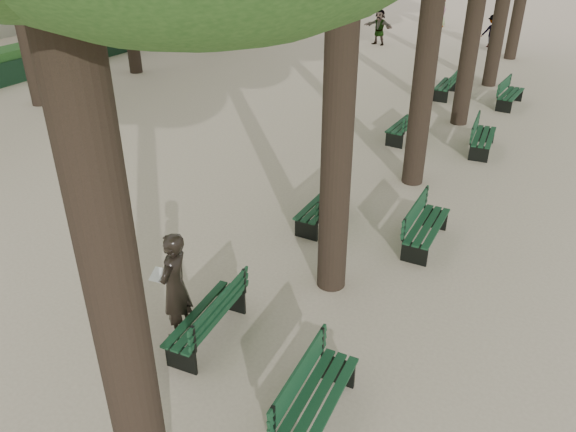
% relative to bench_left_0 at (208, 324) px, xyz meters
% --- Properties ---
extents(ground, '(120.00, 120.00, 0.00)m').
position_rel_bench_left_0_xyz_m(ground, '(-0.37, -0.71, -0.27)').
color(ground, '#C2AF92').
rests_on(ground, ground).
extents(bench_left_0, '(0.71, 1.84, 0.92)m').
position_rel_bench_left_0_xyz_m(bench_left_0, '(0.00, 0.00, 0.00)').
color(bench_left_0, black).
rests_on(bench_left_0, ground).
extents(bench_left_1, '(0.57, 1.80, 0.92)m').
position_rel_bench_left_0_xyz_m(bench_left_1, '(0.00, 4.31, 0.00)').
color(bench_left_1, black).
rests_on(bench_left_1, ground).
extents(bench_left_2, '(0.66, 1.83, 0.92)m').
position_rel_bench_left_0_xyz_m(bench_left_2, '(0.00, 10.09, 0.00)').
color(bench_left_2, black).
rests_on(bench_left_2, ground).
extents(bench_left_3, '(0.61, 1.81, 0.92)m').
position_rel_bench_left_0_xyz_m(bench_left_3, '(0.00, 14.99, 0.00)').
color(bench_left_3, black).
rests_on(bench_left_3, ground).
extents(bench_right_0, '(0.66, 1.83, 0.92)m').
position_rel_bench_left_0_xyz_m(bench_right_0, '(2.27, -0.69, 0.00)').
color(bench_right_0, black).
rests_on(bench_right_0, ground).
extents(bench_right_1, '(0.59, 1.81, 0.92)m').
position_rel_bench_left_0_xyz_m(bench_right_1, '(2.27, 4.46, 0.00)').
color(bench_right_1, black).
rests_on(bench_right_1, ground).
extents(bench_right_2, '(0.72, 1.84, 0.92)m').
position_rel_bench_left_0_xyz_m(bench_right_2, '(2.27, 10.18, 0.00)').
color(bench_right_2, black).
rests_on(bench_right_2, ground).
extents(bench_right_3, '(0.71, 1.84, 0.92)m').
position_rel_bench_left_0_xyz_m(bench_right_3, '(2.27, 14.88, 0.00)').
color(bench_right_3, black).
rests_on(bench_right_3, ground).
extents(man_with_map, '(0.68, 0.80, 1.86)m').
position_rel_bench_left_0_xyz_m(man_with_map, '(-0.49, -0.11, 0.66)').
color(man_with_map, black).
rests_on(man_with_map, ground).
extents(pedestrian_d, '(0.93, 0.81, 1.82)m').
position_rel_bench_left_0_xyz_m(pedestrian_d, '(-3.83, 28.62, 0.64)').
color(pedestrian_d, '#262628').
rests_on(pedestrian_d, ground).
extents(pedestrian_e, '(1.62, 0.62, 1.71)m').
position_rel_bench_left_0_xyz_m(pedestrian_e, '(-5.26, 22.29, 0.58)').
color(pedestrian_e, '#262628').
rests_on(pedestrian_e, ground).
extents(pedestrian_a, '(0.50, 0.80, 1.52)m').
position_rel_bench_left_0_xyz_m(pedestrian_a, '(-7.63, 22.13, 0.49)').
color(pedestrian_a, '#262628').
rests_on(pedestrian_a, ground).
extents(pedestrian_b, '(1.00, 0.80, 1.54)m').
position_rel_bench_left_0_xyz_m(pedestrian_b, '(-0.16, 24.36, 0.50)').
color(pedestrian_b, '#262628').
rests_on(pedestrian_b, ground).
extents(fence, '(0.08, 42.00, 0.90)m').
position_rel_bench_left_0_xyz_m(fence, '(-15.37, 10.29, 0.18)').
color(fence, black).
rests_on(fence, ground).
extents(hedge, '(1.20, 42.00, 1.20)m').
position_rel_bench_left_0_xyz_m(hedge, '(-16.07, 10.29, 0.33)').
color(hedge, '#194216').
rests_on(hedge, ground).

